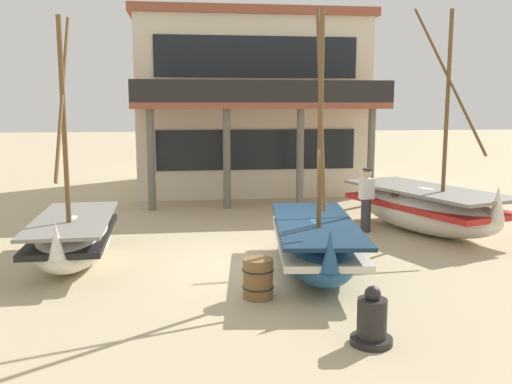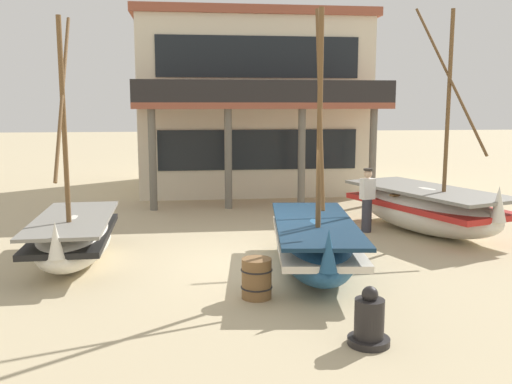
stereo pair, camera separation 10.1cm
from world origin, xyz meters
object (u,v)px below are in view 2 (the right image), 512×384
(capstan_winch, at_px, (369,322))
(wooden_barrel, at_px, (257,278))
(fishing_boat_centre_large, at_px, (315,243))
(fisherman_by_hull, at_px, (367,201))
(fishing_boat_near_left, at_px, (74,237))
(harbor_building_main, at_px, (249,104))
(fishing_boat_far_right, at_px, (427,208))

(capstan_winch, bearing_deg, wooden_barrel, 122.20)
(fishing_boat_centre_large, height_order, fisherman_by_hull, fishing_boat_centre_large)
(capstan_winch, bearing_deg, fishing_boat_centre_large, 89.54)
(fishing_boat_near_left, height_order, fishing_boat_centre_large, fishing_boat_near_left)
(fisherman_by_hull, height_order, wooden_barrel, fisherman_by_hull)
(fishing_boat_centre_large, height_order, wooden_barrel, fishing_boat_centre_large)
(capstan_winch, distance_m, harbor_building_main, 15.89)
(fishing_boat_centre_large, xyz_separation_m, wooden_barrel, (-1.35, -1.45, -0.23))
(fishing_boat_near_left, height_order, harbor_building_main, harbor_building_main)
(capstan_winch, bearing_deg, fishing_boat_far_right, 60.61)
(fisherman_by_hull, relative_size, harbor_building_main, 0.19)
(wooden_barrel, bearing_deg, fisherman_by_hull, 53.56)
(fishing_boat_near_left, xyz_separation_m, wooden_barrel, (3.58, -2.71, -0.20))
(fishing_boat_centre_large, xyz_separation_m, fishing_boat_far_right, (3.69, 3.05, 0.08))
(fishing_boat_near_left, relative_size, fisherman_by_hull, 3.06)
(fishing_boat_centre_large, distance_m, fisherman_by_hull, 3.95)
(wooden_barrel, distance_m, harbor_building_main, 13.89)
(fishing_boat_far_right, distance_m, harbor_building_main, 10.09)
(fishing_boat_centre_large, relative_size, harbor_building_main, 0.59)
(fishing_boat_near_left, xyz_separation_m, capstan_winch, (4.90, -4.81, -0.23))
(fishing_boat_far_right, height_order, wooden_barrel, fishing_boat_far_right)
(wooden_barrel, bearing_deg, harbor_building_main, 84.34)
(wooden_barrel, bearing_deg, fishing_boat_near_left, 142.89)
(fishing_boat_near_left, bearing_deg, fishing_boat_centre_large, -14.26)
(fishing_boat_far_right, distance_m, wooden_barrel, 6.77)
(fishing_boat_far_right, relative_size, fisherman_by_hull, 3.44)
(fisherman_by_hull, distance_m, wooden_barrel, 5.92)
(fishing_boat_far_right, bearing_deg, wooden_barrel, -138.24)
(fishing_boat_far_right, xyz_separation_m, harbor_building_main, (-3.71, 8.99, 2.70))
(fishing_boat_centre_large, bearing_deg, fishing_boat_near_left, 165.74)
(fishing_boat_centre_large, distance_m, fishing_boat_far_right, 4.79)
(fishing_boat_centre_large, bearing_deg, fishing_boat_far_right, 39.57)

